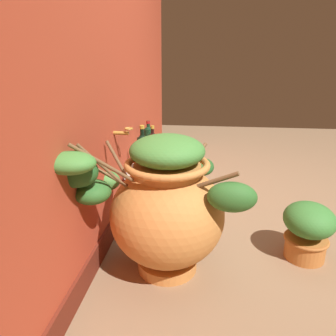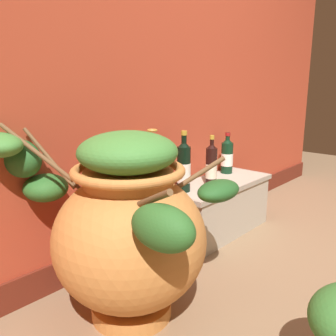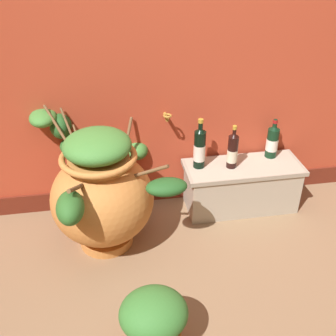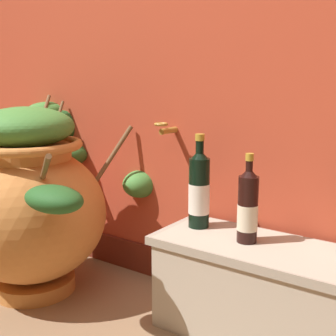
# 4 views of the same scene
# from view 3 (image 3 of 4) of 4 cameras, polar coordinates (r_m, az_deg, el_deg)

# --- Properties ---
(ground_plane) EXTENTS (7.00, 7.00, 0.00)m
(ground_plane) POSITION_cam_3_polar(r_m,az_deg,el_deg) (2.22, 7.26, -20.57)
(ground_plane) COLOR #896B4C
(back_wall) EXTENTS (4.40, 0.33, 2.60)m
(back_wall) POSITION_cam_3_polar(r_m,az_deg,el_deg) (2.57, 1.51, 21.47)
(back_wall) COLOR #B74228
(back_wall) RESTS_ON ground_plane
(terracotta_urn) EXTENTS (0.88, 0.94, 0.80)m
(terracotta_urn) POSITION_cam_3_polar(r_m,az_deg,el_deg) (2.41, -9.50, -2.96)
(terracotta_urn) COLOR #CC7F3D
(terracotta_urn) RESTS_ON ground_plane
(stone_ledge) EXTENTS (0.80, 0.32, 0.34)m
(stone_ledge) POSITION_cam_3_polar(r_m,az_deg,el_deg) (2.84, 10.35, -2.31)
(stone_ledge) COLOR #B2A893
(stone_ledge) RESTS_ON ground_plane
(wine_bottle_left) EXTENTS (0.08, 0.08, 0.35)m
(wine_bottle_left) POSITION_cam_3_polar(r_m,az_deg,el_deg) (2.64, 4.50, 2.92)
(wine_bottle_left) COLOR black
(wine_bottle_left) RESTS_ON stone_ledge
(wine_bottle_middle) EXTENTS (0.07, 0.07, 0.30)m
(wine_bottle_middle) POSITION_cam_3_polar(r_m,az_deg,el_deg) (2.67, 9.15, 2.48)
(wine_bottle_middle) COLOR black
(wine_bottle_middle) RESTS_ON stone_ledge
(wine_bottle_right) EXTENTS (0.08, 0.08, 0.28)m
(wine_bottle_right) POSITION_cam_3_polar(r_m,az_deg,el_deg) (2.85, 14.59, 3.77)
(wine_bottle_right) COLOR black
(wine_bottle_right) RESTS_ON stone_ledge
(potted_shrub) EXTENTS (0.31, 0.29, 0.35)m
(potted_shrub) POSITION_cam_3_polar(r_m,az_deg,el_deg) (1.95, -2.02, -20.95)
(potted_shrub) COLOR #C17033
(potted_shrub) RESTS_ON ground_plane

